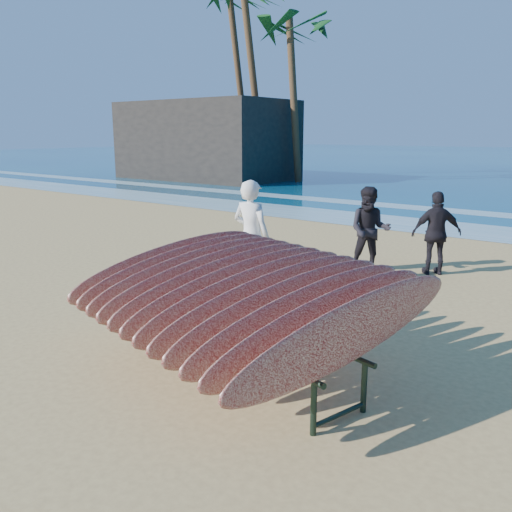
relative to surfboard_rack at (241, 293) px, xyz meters
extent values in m
plane|color=tan|center=(-0.77, 0.45, -0.87)|extent=(120.00, 120.00, 0.00)
plane|color=white|center=(-0.77, 10.45, -0.86)|extent=(160.00, 160.00, 0.00)
plane|color=white|center=(-0.77, 13.95, -0.86)|extent=(160.00, 160.00, 0.00)
cylinder|color=black|center=(-1.51, 0.04, -0.62)|extent=(0.06, 0.06, 0.50)
cylinder|color=black|center=(1.36, -0.67, -0.62)|extent=(0.06, 0.06, 0.50)
cylinder|color=black|center=(-1.36, 0.67, -0.62)|extent=(0.06, 0.06, 0.50)
cylinder|color=black|center=(1.51, -0.04, -0.62)|extent=(0.06, 0.06, 0.50)
cylinder|color=black|center=(-0.08, -0.32, -0.37)|extent=(3.12, 0.83, 0.06)
cylinder|color=black|center=(0.08, 0.32, -0.37)|extent=(3.12, 0.83, 0.06)
cylinder|color=black|center=(-1.44, 0.36, -0.79)|extent=(0.20, 0.64, 0.04)
cylinder|color=black|center=(1.44, -0.36, -0.79)|extent=(0.20, 0.64, 0.04)
ellipsoid|color=#650709|center=(-1.50, 0.38, 0.01)|extent=(0.75, 2.74, 0.99)
ellipsoid|color=#650709|center=(-1.23, 0.31, 0.01)|extent=(0.75, 2.74, 0.99)
ellipsoid|color=#650709|center=(-0.96, 0.24, 0.01)|extent=(0.75, 2.74, 0.99)
ellipsoid|color=#650709|center=(-0.68, 0.17, 0.01)|extent=(0.75, 2.74, 0.99)
ellipsoid|color=#650709|center=(-0.41, 0.10, 0.01)|extent=(0.75, 2.74, 0.99)
ellipsoid|color=#650709|center=(-0.14, 0.03, 0.01)|extent=(0.75, 2.74, 0.99)
ellipsoid|color=#650709|center=(0.14, -0.03, 0.01)|extent=(0.75, 2.74, 0.99)
ellipsoid|color=#650709|center=(0.41, -0.10, 0.01)|extent=(0.75, 2.74, 0.99)
ellipsoid|color=#650709|center=(0.68, -0.17, 0.01)|extent=(0.75, 2.74, 0.99)
ellipsoid|color=#650709|center=(0.96, -0.24, 0.01)|extent=(0.75, 2.74, 0.99)
ellipsoid|color=#650709|center=(1.23, -0.31, 0.01)|extent=(0.75, 2.74, 0.99)
ellipsoid|color=#650709|center=(1.50, -0.38, 0.01)|extent=(0.75, 2.74, 0.99)
imported|color=white|center=(-1.85, 2.52, 0.04)|extent=(0.69, 0.48, 1.83)
imported|color=black|center=(-0.83, 4.77, -0.07)|extent=(0.95, 0.86, 1.60)
imported|color=black|center=(0.21, 5.38, -0.10)|extent=(0.94, 0.85, 1.54)
cube|color=#2D2823|center=(-17.79, 18.57, 1.26)|extent=(9.59, 5.33, 4.26)
cylinder|color=brown|center=(-14.45, 18.68, 4.13)|extent=(0.36, 2.19, 9.89)
cylinder|color=brown|center=(-12.37, 19.33, 3.17)|extent=(0.36, 1.41, 8.06)
cylinder|color=brown|center=(-17.12, 20.78, 4.42)|extent=(0.36, 2.21, 10.48)
camera|label=1|loc=(3.56, -4.32, 1.69)|focal=38.00mm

